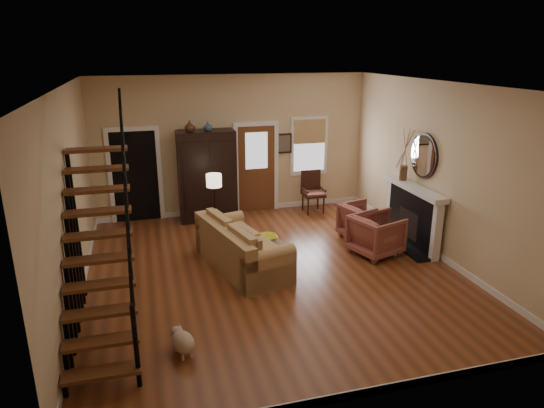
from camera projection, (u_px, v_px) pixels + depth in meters
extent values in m
plane|color=brown|center=(273.00, 271.00, 8.79)|extent=(7.00, 7.00, 0.00)
plane|color=white|center=(273.00, 85.00, 7.78)|extent=(7.00, 7.00, 0.00)
cube|color=#D6B889|center=(233.00, 146.00, 11.50)|extent=(6.50, 0.04, 3.30)
cube|color=#D6B889|center=(70.00, 198.00, 7.47)|extent=(0.04, 7.00, 3.30)
cube|color=#D6B889|center=(439.00, 171.00, 9.11)|extent=(0.04, 7.00, 3.30)
cube|color=black|center=(135.00, 175.00, 11.24)|extent=(1.00, 0.36, 2.10)
cube|color=brown|center=(256.00, 169.00, 11.80)|extent=(0.90, 0.06, 2.10)
cube|color=silver|center=(309.00, 146.00, 11.98)|extent=(0.96, 0.06, 1.46)
cube|color=black|center=(414.00, 217.00, 9.86)|extent=(0.24, 1.60, 1.15)
cube|color=white|center=(414.00, 188.00, 9.66)|extent=(0.30, 1.95, 0.10)
cylinder|color=silver|center=(423.00, 156.00, 9.49)|extent=(0.05, 0.90, 0.90)
imported|color=#4C2619|center=(190.00, 126.00, 10.64)|extent=(0.24, 0.24, 0.25)
imported|color=#334C60|center=(208.00, 126.00, 10.75)|extent=(0.20, 0.20, 0.21)
imported|color=gold|center=(267.00, 238.00, 9.04)|extent=(0.39, 0.39, 0.09)
imported|color=maroon|center=(376.00, 235.00, 9.42)|extent=(1.09, 1.08, 0.79)
imported|color=maroon|center=(363.00, 221.00, 10.22)|extent=(1.01, 1.00, 0.75)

